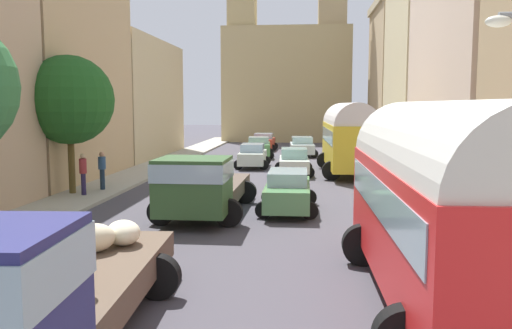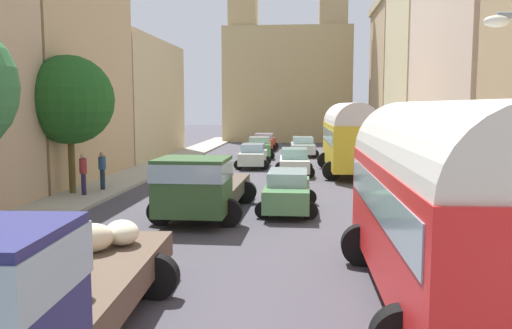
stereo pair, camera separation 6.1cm
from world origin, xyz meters
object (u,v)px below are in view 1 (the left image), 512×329
object	(u,v)px
cargo_truck_1	(202,184)
car_2	(264,142)
pedestrian_2	(102,169)
car_1	(259,147)
car_3	(288,191)
pedestrian_0	(83,172)
parked_bus_1	(348,135)
car_4	(294,162)
parked_bus_0	(444,196)
car_0	(253,156)
car_5	(302,146)
cargo_truck_0	(34,290)

from	to	relation	value
cargo_truck_1	car_2	distance (m)	27.88
cargo_truck_1	pedestrian_2	size ratio (longest dim) A/B	3.83
car_1	car_3	size ratio (longest dim) A/B	0.90
cargo_truck_1	pedestrian_0	size ratio (longest dim) A/B	3.71
parked_bus_1	pedestrian_0	size ratio (longest dim) A/B	4.43
cargo_truck_1	car_2	bearing A→B (deg)	90.10
car_1	pedestrian_0	xyz separation A→B (m)	(-5.83, -17.92, 0.31)
cargo_truck_1	pedestrian_0	bearing A→B (deg)	148.85
parked_bus_1	car_4	size ratio (longest dim) A/B	2.16
parked_bus_1	pedestrian_2	xyz separation A→B (m)	(-11.47, -7.51, -1.17)
car_3	parked_bus_0	bearing A→B (deg)	-70.35
parked_bus_1	car_0	distance (m)	6.47
cargo_truck_1	car_5	size ratio (longest dim) A/B	1.72
parked_bus_0	car_2	xyz separation A→B (m)	(-6.22, 35.52, -1.43)
parked_bus_0	pedestrian_0	size ratio (longest dim) A/B	4.55
cargo_truck_0	car_2	world-z (taller)	cargo_truck_0
parked_bus_0	car_4	size ratio (longest dim) A/B	2.22
cargo_truck_0	car_1	size ratio (longest dim) A/B	1.90
car_1	cargo_truck_0	bearing A→B (deg)	-90.70
car_1	pedestrian_2	distance (m)	17.35
car_0	car_1	distance (m)	6.25
car_2	car_4	distance (m)	16.31
parked_bus_1	car_5	xyz separation A→B (m)	(-2.68, 10.46, -1.47)
car_4	car_5	size ratio (longest dim) A/B	0.95
parked_bus_0	pedestrian_2	world-z (taller)	parked_bus_0
cargo_truck_1	car_0	size ratio (longest dim) A/B	1.81
car_0	car_2	size ratio (longest dim) A/B	1.06
car_4	car_5	xyz separation A→B (m)	(0.37, 11.10, 0.00)
car_1	car_5	xyz separation A→B (m)	(3.19, 1.54, -0.03)
car_2	cargo_truck_0	bearing A→B (deg)	-90.38
cargo_truck_1	pedestrian_0	world-z (taller)	cargo_truck_1
cargo_truck_0	pedestrian_0	distance (m)	15.38
car_4	car_2	bearing A→B (deg)	100.45
parked_bus_1	cargo_truck_0	xyz separation A→B (m)	(-6.26, -23.38, -0.94)
car_3	car_0	bearing A→B (deg)	101.02
cargo_truck_1	car_2	size ratio (longest dim) A/B	1.93
car_5	pedestrian_0	world-z (taller)	pedestrian_0
parked_bus_0	car_5	distance (m)	30.75
car_5	parked_bus_1	bearing A→B (deg)	-75.64
pedestrian_2	cargo_truck_1	bearing A→B (deg)	-42.04
parked_bus_0	car_3	distance (m)	9.78
parked_bus_0	car_4	xyz separation A→B (m)	(-3.26, 19.48, -1.43)
cargo_truck_0	car_4	world-z (taller)	cargo_truck_0
car_4	parked_bus_0	bearing A→B (deg)	-80.50
car_5	car_2	bearing A→B (deg)	123.98
car_5	pedestrian_0	size ratio (longest dim) A/B	2.16
car_4	car_5	distance (m)	11.11
car_4	car_3	bearing A→B (deg)	-89.98
car_3	car_5	size ratio (longest dim) A/B	1.06
car_0	car_1	bearing A→B (deg)	91.51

